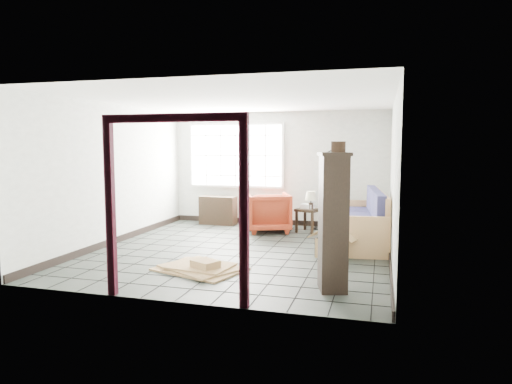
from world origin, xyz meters
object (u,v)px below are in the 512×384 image
(armchair, at_px, (268,210))
(tall_shelf, at_px, (333,221))
(side_table, at_px, (309,213))
(futon_sofa, at_px, (363,225))

(armchair, relative_size, tall_shelf, 0.52)
(side_table, xyz_separation_m, tall_shelf, (0.90, -3.80, 0.47))
(armchair, bearing_deg, tall_shelf, 93.70)
(side_table, bearing_deg, armchair, -169.58)
(armchair, xyz_separation_m, tall_shelf, (1.75, -3.64, 0.43))
(side_table, height_order, tall_shelf, tall_shelf)
(armchair, height_order, tall_shelf, tall_shelf)
(armchair, relative_size, side_table, 1.56)
(side_table, bearing_deg, futon_sofa, -38.32)
(side_table, bearing_deg, tall_shelf, -76.64)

